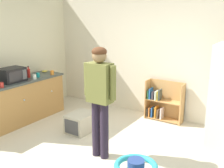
{
  "coord_description": "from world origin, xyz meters",
  "views": [
    {
      "loc": [
        2.3,
        -2.97,
        2.21
      ],
      "look_at": [
        0.08,
        0.48,
        1.13
      ],
      "focal_mm": 42.39,
      "sensor_mm": 36.0,
      "label": 1
    }
  ],
  "objects": [
    {
      "name": "kitchen_counter",
      "position": [
        -2.2,
        0.29,
        0.45
      ],
      "size": [
        0.65,
        2.29,
        0.9
      ],
      "color": "#AE7D44",
      "rests_on": "ground"
    },
    {
      "name": "white_cup",
      "position": [
        -1.98,
        0.67,
        0.95
      ],
      "size": [
        0.08,
        0.08,
        0.09
      ],
      "primitive_type": "cylinder",
      "color": "white",
      "rests_on": "kitchen_counter"
    },
    {
      "name": "banana_bunch",
      "position": [
        -2.29,
        1.26,
        0.93
      ],
      "size": [
        0.12,
        0.16,
        0.04
      ],
      "color": "yellow",
      "rests_on": "kitchen_counter"
    },
    {
      "name": "bookshelf",
      "position": [
        0.29,
        2.15,
        0.37
      ],
      "size": [
        0.8,
        0.28,
        0.85
      ],
      "color": "tan",
      "rests_on": "ground"
    },
    {
      "name": "standing_person",
      "position": [
        0.07,
        0.14,
        1.07
      ],
      "size": [
        0.57,
        0.23,
        1.76
      ],
      "color": "#281F30",
      "rests_on": "ground"
    },
    {
      "name": "teal_cup",
      "position": [
        -2.05,
        0.83,
        0.95
      ],
      "size": [
        0.08,
        0.08,
        0.09
      ],
      "primitive_type": "cylinder",
      "color": "teal",
      "rests_on": "kitchen_counter"
    },
    {
      "name": "left_side_wall",
      "position": [
        -2.63,
        0.8,
        1.35
      ],
      "size": [
        0.06,
        2.99,
        2.7
      ],
      "primitive_type": "cube",
      "color": "beige",
      "rests_on": "ground"
    },
    {
      "name": "microwave",
      "position": [
        -2.19,
        0.28,
        1.04
      ],
      "size": [
        0.37,
        0.48,
        0.28
      ],
      "color": "black",
      "rests_on": "kitchen_counter"
    },
    {
      "name": "pet_carrier",
      "position": [
        -0.79,
        0.7,
        0.18
      ],
      "size": [
        0.42,
        0.55,
        0.36
      ],
      "color": "beige",
      "rests_on": "ground"
    },
    {
      "name": "orange_cup",
      "position": [
        -1.98,
        1.17,
        0.95
      ],
      "size": [
        0.08,
        0.08,
        0.09
      ],
      "primitive_type": "cylinder",
      "color": "orange",
      "rests_on": "kitchen_counter"
    },
    {
      "name": "ground_plane",
      "position": [
        0.0,
        0.0,
        0.0
      ],
      "size": [
        12.0,
        12.0,
        0.0
      ],
      "primitive_type": "plane",
      "color": "beige",
      "rests_on": "ground"
    },
    {
      "name": "red_cup",
      "position": [
        -1.97,
        -0.12,
        0.95
      ],
      "size": [
        0.08,
        0.08,
        0.09
      ],
      "primitive_type": "cylinder",
      "color": "red",
      "rests_on": "kitchen_counter"
    },
    {
      "name": "ketchup_bottle",
      "position": [
        -2.21,
        0.71,
        1.0
      ],
      "size": [
        0.07,
        0.07,
        0.25
      ],
      "color": "red",
      "rests_on": "kitchen_counter"
    },
    {
      "name": "back_wall",
      "position": [
        0.0,
        2.33,
        1.35
      ],
      "size": [
        5.2,
        0.06,
        2.7
      ],
      "primitive_type": "cube",
      "color": "beige",
      "rests_on": "ground"
    }
  ]
}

